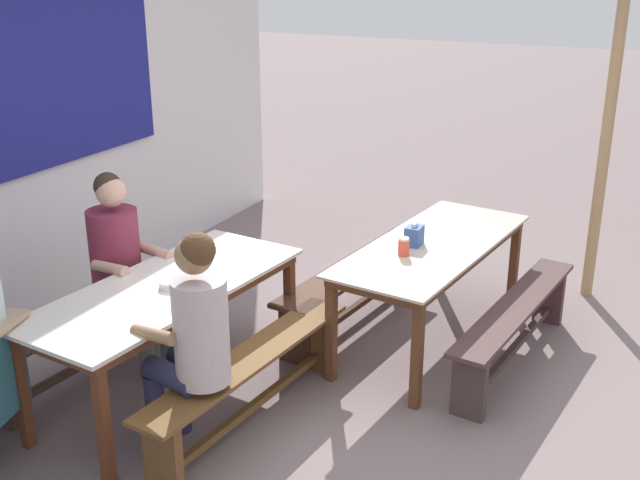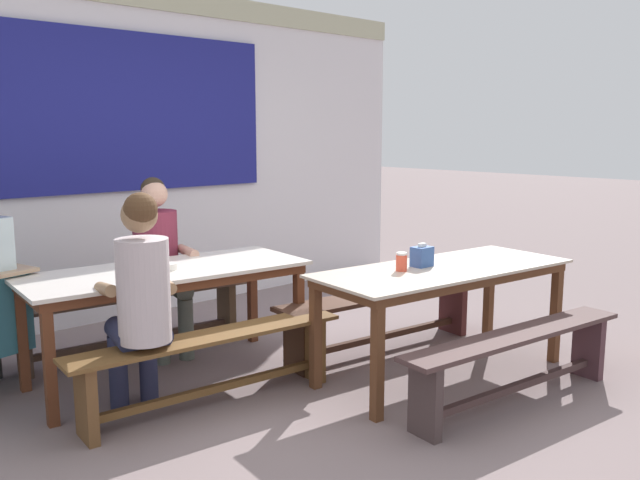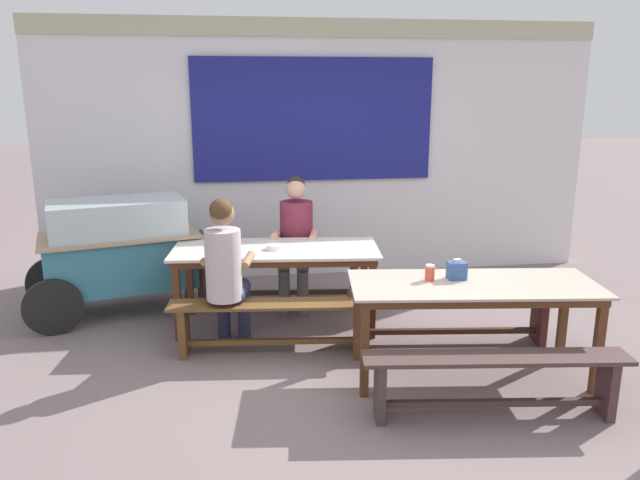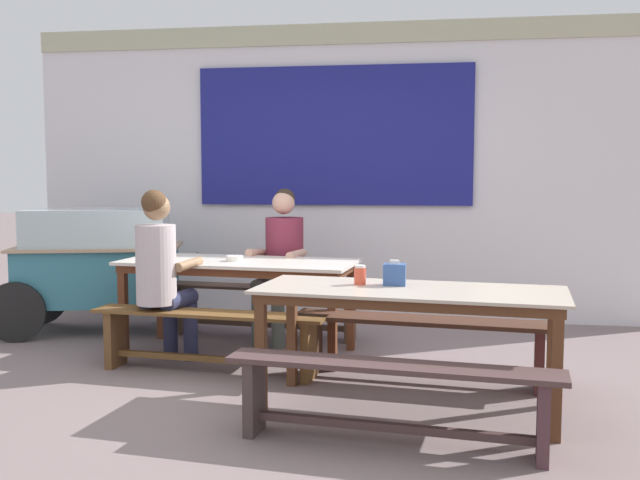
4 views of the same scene
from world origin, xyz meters
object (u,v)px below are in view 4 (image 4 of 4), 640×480
object	(u,v)px
bench_near_front	(391,390)
bench_near_back	(422,338)
dining_table_near	(409,301)
bench_far_back	(264,303)
bench_far_front	(208,333)
soup_bowl	(234,258)
tissue_box	(394,274)
dining_table_far	(239,269)
food_cart	(96,260)
person_center_facing	(281,256)
condiment_jar	(360,275)
person_left_back_turned	(161,269)

from	to	relation	value
bench_near_front	bench_near_back	bearing A→B (deg)	83.36
dining_table_near	bench_far_back	bearing A→B (deg)	126.02
dining_table_near	bench_far_front	bearing A→B (deg)	157.39
bench_near_front	soup_bowl	bearing A→B (deg)	126.97
tissue_box	soup_bowl	bearing A→B (deg)	141.21
bench_far_back	tissue_box	world-z (taller)	tissue_box
dining_table_far	bench_near_front	world-z (taller)	dining_table_far
food_cart	person_center_facing	distance (m)	1.72
food_cart	condiment_jar	size ratio (longest dim) A/B	15.65
dining_table_near	soup_bowl	bearing A→B (deg)	140.38
bench_near_back	bench_near_front	xyz separation A→B (m)	(-0.14, -1.22, -0.01)
bench_far_front	soup_bowl	distance (m)	0.73
bench_far_back	person_left_back_turned	size ratio (longest dim) A/B	1.37
dining_table_near	bench_far_front	distance (m)	1.61
bench_far_back	tissue_box	xyz separation A→B (m)	(1.23, -1.71, 0.52)
dining_table_far	person_left_back_turned	bearing A→B (deg)	-131.38
dining_table_near	soup_bowl	size ratio (longest dim) A/B	14.11
person_left_back_turned	bench_far_back	bearing A→B (deg)	65.58
bench_near_front	food_cart	bearing A→B (deg)	139.34
bench_far_front	tissue_box	size ratio (longest dim) A/B	11.15
dining_table_near	food_cart	size ratio (longest dim) A/B	1.00
dining_table_far	dining_table_near	xyz separation A→B (m)	(1.38, -1.21, -0.00)
bench_near_back	bench_near_front	size ratio (longest dim) A/B	1.01
bench_far_front	tissue_box	bearing A→B (deg)	-19.99
dining_table_far	food_cart	xyz separation A→B (m)	(-1.48, 0.58, -0.02)
tissue_box	soup_bowl	xyz separation A→B (m)	(-1.31, 1.05, -0.05)
bench_near_front	condiment_jar	size ratio (longest dim) A/B	14.64
person_left_back_turned	condiment_jar	distance (m)	1.64
dining_table_near	tissue_box	distance (m)	0.20
tissue_box	bench_far_front	bearing A→B (deg)	160.01
bench_near_front	tissue_box	xyz separation A→B (m)	(-0.02, 0.72, 0.51)
dining_table_near	person_center_facing	distance (m)	2.08
bench_near_back	bench_far_back	bearing A→B (deg)	139.00
bench_far_front	dining_table_near	bearing A→B (deg)	-22.61
bench_near_front	tissue_box	distance (m)	0.88
person_center_facing	condiment_jar	bearing A→B (deg)	-62.72
dining_table_far	bench_near_front	bearing A→B (deg)	-54.16
dining_table_near	bench_far_front	size ratio (longest dim) A/B	1.09
person_left_back_turned	food_cart	bearing A→B (deg)	133.68
dining_table_far	bench_near_back	world-z (taller)	dining_table_far
bench_far_front	bench_near_front	xyz separation A→B (m)	(1.37, -1.21, 0.01)
bench_near_back	food_cart	distance (m)	3.19
dining_table_far	person_center_facing	size ratio (longest dim) A/B	1.47
soup_bowl	person_left_back_turned	bearing A→B (deg)	-133.19
dining_table_near	person_center_facing	world-z (taller)	person_center_facing
bench_far_back	food_cart	xyz separation A→B (m)	(-1.55, -0.02, 0.36)
tissue_box	condiment_jar	bearing A→B (deg)	-178.89
bench_far_back	person_center_facing	xyz separation A→B (m)	(0.18, -0.08, 0.44)
bench_far_front	person_left_back_turned	xyz separation A→B (m)	(-0.38, 0.10, 0.44)
bench_far_back	condiment_jar	bearing A→B (deg)	-59.34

